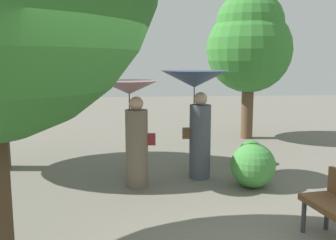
{
  "coord_description": "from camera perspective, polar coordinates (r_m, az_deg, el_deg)",
  "views": [
    {
      "loc": [
        -0.63,
        -3.09,
        2.2
      ],
      "look_at": [
        0.0,
        3.88,
        1.09
      ],
      "focal_mm": 40.72,
      "sensor_mm": 36.0,
      "label": 1
    }
  ],
  "objects": [
    {
      "name": "person_right",
      "position": [
        7.0,
        4.25,
        3.01
      ],
      "size": [
        1.21,
        1.21,
        2.01
      ],
      "rotation": [
        0.0,
        0.0,
        1.56
      ],
      "color": "#474C56",
      "rests_on": "ground"
    },
    {
      "name": "tree_near_right",
      "position": [
        10.89,
        12.08,
        11.33
      ],
      "size": [
        2.35,
        2.35,
        4.08
      ],
      "color": "brown",
      "rests_on": "ground"
    },
    {
      "name": "bush_path_right",
      "position": [
        6.82,
        12.59,
        -6.65
      ],
      "size": [
        0.78,
        0.78,
        0.78
      ],
      "primitive_type": "sphere",
      "color": "#428C3D",
      "rests_on": "ground"
    },
    {
      "name": "person_left",
      "position": [
        6.55,
        -5.25,
        0.48
      ],
      "size": [
        0.99,
        0.99,
        1.85
      ],
      "rotation": [
        0.0,
        0.0,
        1.56
      ],
      "color": "#6B5B4C",
      "rests_on": "ground"
    },
    {
      "name": "bush_path_left",
      "position": [
        8.36,
        12.31,
        -4.69
      ],
      "size": [
        0.51,
        0.51,
        0.51
      ],
      "primitive_type": "sphere",
      "color": "#387F33",
      "rests_on": "ground"
    }
  ]
}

